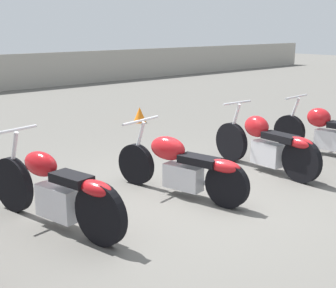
{
  "coord_description": "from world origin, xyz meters",
  "views": [
    {
      "loc": [
        -4.05,
        -4.09,
        2.19
      ],
      "look_at": [
        0.0,
        0.46,
        0.65
      ],
      "focal_mm": 50.0,
      "sensor_mm": 36.0,
      "label": 1
    }
  ],
  "objects": [
    {
      "name": "motorcycle_slot_4",
      "position": [
        3.29,
        -0.06,
        0.41
      ],
      "size": [
        0.73,
        2.08,
        0.97
      ],
      "rotation": [
        0.0,
        0.0,
        0.06
      ],
      "color": "black",
      "rests_on": "ground_plane"
    },
    {
      "name": "ground_plane",
      "position": [
        0.0,
        0.0,
        0.0
      ],
      "size": [
        60.0,
        60.0,
        0.0
      ],
      "primitive_type": "plane",
      "color": "#5B5954"
    },
    {
      "name": "motorcycle_slot_3",
      "position": [
        1.7,
        0.1,
        0.43
      ],
      "size": [
        0.6,
        2.05,
        1.01
      ],
      "rotation": [
        0.0,
        0.0,
        -0.08
      ],
      "color": "black",
      "rests_on": "ground_plane"
    },
    {
      "name": "motorcycle_slot_1",
      "position": [
        -1.74,
        0.36,
        0.43
      ],
      "size": [
        0.7,
        2.15,
        1.04
      ],
      "rotation": [
        0.0,
        0.0,
        0.18
      ],
      "color": "black",
      "rests_on": "ground_plane"
    },
    {
      "name": "traffic_cone_near",
      "position": [
        2.6,
        4.39,
        0.18
      ],
      "size": [
        0.3,
        0.3,
        0.36
      ],
      "color": "orange",
      "rests_on": "ground_plane"
    },
    {
      "name": "motorcycle_slot_2",
      "position": [
        -0.02,
        0.18,
        0.41
      ],
      "size": [
        0.77,
        2.04,
        0.95
      ],
      "rotation": [
        0.0,
        0.0,
        0.2
      ],
      "color": "black",
      "rests_on": "ground_plane"
    }
  ]
}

